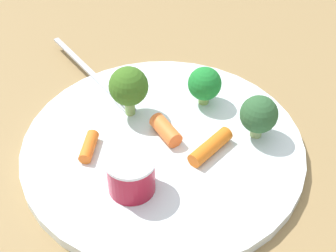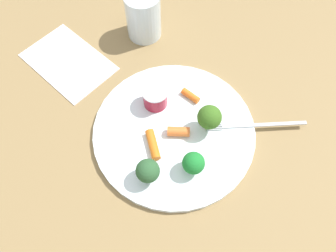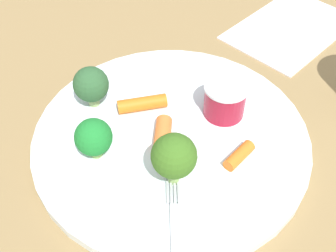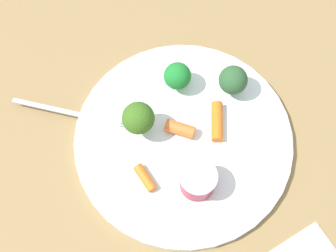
# 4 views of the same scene
# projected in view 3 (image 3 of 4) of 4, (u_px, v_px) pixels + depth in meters

# --- Properties ---
(ground_plane) EXTENTS (2.40, 2.40, 0.00)m
(ground_plane) POSITION_uv_depth(u_px,v_px,m) (171.00, 142.00, 0.45)
(ground_plane) COLOR olive
(plate) EXTENTS (0.29, 0.29, 0.01)m
(plate) POSITION_uv_depth(u_px,v_px,m) (171.00, 138.00, 0.44)
(plate) COLOR white
(plate) RESTS_ON ground_plane
(sauce_cup) EXTENTS (0.05, 0.05, 0.04)m
(sauce_cup) POSITION_uv_depth(u_px,v_px,m) (225.00, 100.00, 0.45)
(sauce_cup) COLOR maroon
(sauce_cup) RESTS_ON plate
(broccoli_floret_0) EXTENTS (0.04, 0.04, 0.05)m
(broccoli_floret_0) POSITION_uv_depth(u_px,v_px,m) (94.00, 138.00, 0.40)
(broccoli_floret_0) COLOR #85AA57
(broccoli_floret_0) RESTS_ON plate
(broccoli_floret_1) EXTENTS (0.04, 0.04, 0.05)m
(broccoli_floret_1) POSITION_uv_depth(u_px,v_px,m) (91.00, 85.00, 0.45)
(broccoli_floret_1) COLOR #91AB68
(broccoli_floret_1) RESTS_ON plate
(broccoli_floret_2) EXTENTS (0.04, 0.04, 0.06)m
(broccoli_floret_2) POSITION_uv_depth(u_px,v_px,m) (174.00, 157.00, 0.37)
(broccoli_floret_2) COLOR #8FB660
(broccoli_floret_2) RESTS_ON plate
(carrot_stick_0) EXTENTS (0.06, 0.04, 0.02)m
(carrot_stick_0) POSITION_uv_depth(u_px,v_px,m) (143.00, 104.00, 0.46)
(carrot_stick_0) COLOR orange
(carrot_stick_0) RESTS_ON plate
(carrot_stick_1) EXTENTS (0.04, 0.04, 0.02)m
(carrot_stick_1) POSITION_uv_depth(u_px,v_px,m) (162.00, 133.00, 0.43)
(carrot_stick_1) COLOR orange
(carrot_stick_1) RESTS_ON plate
(carrot_stick_2) EXTENTS (0.04, 0.02, 0.01)m
(carrot_stick_2) POSITION_uv_depth(u_px,v_px,m) (239.00, 155.00, 0.41)
(carrot_stick_2) COLOR orange
(carrot_stick_2) RESTS_ON plate
(napkin) EXTENTS (0.19, 0.14, 0.00)m
(napkin) POSITION_uv_depth(u_px,v_px,m) (291.00, 28.00, 0.59)
(napkin) COLOR white
(napkin) RESTS_ON ground_plane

